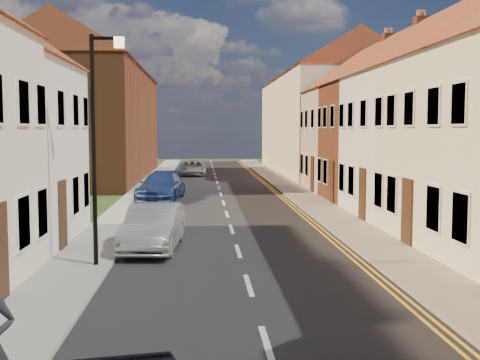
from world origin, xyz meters
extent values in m
cube|color=black|center=(0.00, 30.00, 0.01)|extent=(7.00, 90.00, 0.02)
cube|color=#A39F94|center=(-4.40, 30.00, 0.06)|extent=(1.80, 90.00, 0.12)
cube|color=#A39F94|center=(4.40, 30.00, 0.06)|extent=(1.80, 90.00, 0.12)
cube|color=white|center=(9.30, 28.90, 3.00)|extent=(8.00, 5.80, 6.00)
cube|color=brown|center=(9.30, 26.60, 8.20)|extent=(0.60, 0.60, 1.60)
cube|color=brown|center=(9.30, 34.30, 3.00)|extent=(8.00, 5.00, 6.00)
cube|color=brown|center=(9.30, 32.40, 8.20)|extent=(0.60, 0.60, 1.60)
cube|color=beige|center=(9.30, 39.70, 3.00)|extent=(8.00, 5.80, 6.00)
cube|color=brown|center=(9.30, 37.40, 8.20)|extent=(0.60, 0.60, 1.60)
cube|color=#F4EECD|center=(9.30, 55.00, 4.00)|extent=(8.00, 24.00, 8.00)
cube|color=brown|center=(-9.30, 50.00, 4.00)|extent=(8.00, 24.00, 8.00)
cylinder|color=black|center=(-3.90, 20.00, 3.12)|extent=(0.12, 0.12, 6.00)
cube|color=black|center=(-3.55, 20.00, 6.02)|extent=(0.70, 0.08, 0.08)
cube|color=#FFD899|center=(-3.20, 20.00, 5.92)|extent=(0.25, 0.15, 0.28)
imported|color=gray|center=(-2.57, 22.44, 0.70)|extent=(1.82, 4.35, 1.40)
imported|color=navy|center=(-3.20, 35.54, 0.72)|extent=(2.64, 5.17, 1.44)
imported|color=#97989E|center=(-1.81, 52.27, 0.60)|extent=(2.13, 4.40, 1.21)
camera|label=1|loc=(-1.10, 4.12, 3.68)|focal=45.00mm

